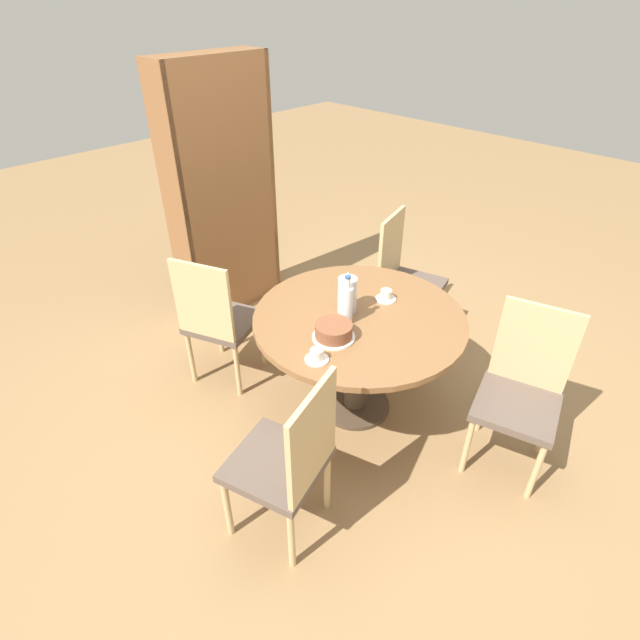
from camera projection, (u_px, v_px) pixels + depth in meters
ground_plane at (355, 406)px, 3.28m from camera, size 14.00×14.00×0.00m
dining_table at (359, 335)px, 2.95m from camera, size 1.24×1.24×0.71m
chair_a at (288, 460)px, 2.29m from camera, size 0.52×0.52×0.96m
chair_b at (522, 389)px, 2.68m from camera, size 0.52×0.52×0.96m
chair_c at (405, 276)px, 3.70m from camera, size 0.52×0.52×0.96m
chair_d at (218, 319)px, 3.24m from camera, size 0.55×0.55×0.96m
bookshelf at (225, 200)px, 3.82m from camera, size 0.84×0.28×1.93m
coffee_pot at (347, 294)px, 2.85m from camera, size 0.11×0.11×0.26m
water_bottle at (347, 304)px, 2.75m from camera, size 0.06×0.06×0.30m
cake_main at (334, 331)px, 2.68m from camera, size 0.23×0.23×0.09m
cup_a at (317, 356)px, 2.53m from camera, size 0.12×0.12×0.07m
cup_b at (386, 296)px, 3.01m from camera, size 0.12×0.12×0.07m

